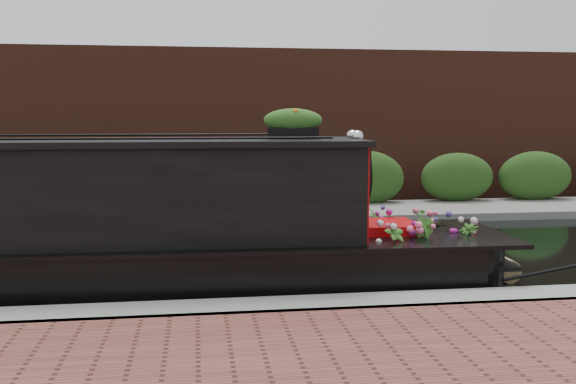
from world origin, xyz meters
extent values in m
plane|color=black|center=(0.00, 0.00, 0.00)|extent=(80.00, 80.00, 0.00)
cube|color=gray|center=(0.00, -3.30, 0.00)|extent=(40.00, 0.60, 0.50)
cube|color=slate|center=(0.00, 4.20, 0.00)|extent=(40.00, 2.40, 0.34)
cube|color=#224316|center=(0.00, 5.10, 0.00)|extent=(40.00, 1.10, 2.80)
cube|color=#4E251A|center=(0.00, 7.20, 0.00)|extent=(40.00, 1.00, 8.00)
cube|color=black|center=(-1.86, -1.83, 1.29)|extent=(8.33, 1.79, 1.22)
cube|color=black|center=(-1.86, -1.83, 1.93)|extent=(8.47, 1.93, 0.07)
cube|color=#BA070A|center=(2.31, -1.83, 1.29)|extent=(0.09, 1.58, 1.22)
cube|color=black|center=(1.11, -2.63, 1.35)|extent=(0.81, 0.05, 0.50)
cube|color=#BA070A|center=(2.78, -1.83, 0.63)|extent=(0.74, 0.83, 0.45)
sphere|color=silver|center=(2.32, -1.95, 1.99)|extent=(0.16, 0.16, 0.16)
sphere|color=silver|center=(2.32, -1.70, 1.99)|extent=(0.16, 0.16, 0.16)
cube|color=black|center=(1.51, -1.83, 2.04)|extent=(0.64, 0.24, 0.14)
ellipsoid|color=orange|center=(1.51, -1.83, 2.22)|extent=(0.70, 0.25, 0.22)
imported|color=#306020|center=(2.68, -2.49, 0.68)|extent=(0.34, 0.28, 0.54)
imported|color=#306020|center=(3.11, -2.33, 0.69)|extent=(0.38, 0.40, 0.57)
imported|color=#306020|center=(3.55, -1.38, 0.66)|extent=(0.59, 0.57, 0.51)
imported|color=#306020|center=(3.78, -2.12, 0.64)|extent=(0.36, 0.36, 0.46)
imported|color=#306020|center=(2.78, -1.26, 0.68)|extent=(0.33, 0.35, 0.55)
cylinder|color=olive|center=(4.46, -1.83, 0.16)|extent=(0.32, 0.36, 0.32)
camera|label=1|loc=(0.30, -9.94, 2.25)|focal=40.00mm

